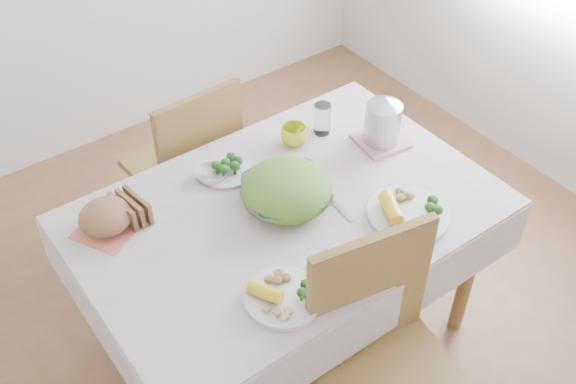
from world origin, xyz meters
TOP-DOWN VIEW (x-y plane):
  - floor at (0.00, 0.00)m, footprint 3.60×3.60m
  - dining_table at (0.00, 0.00)m, footprint 1.40×0.90m
  - tablecloth at (0.00, 0.00)m, footprint 1.50×1.00m
  - chair_far at (-0.03, 0.77)m, footprint 0.45×0.45m
  - salad_bowl at (0.02, 0.03)m, footprint 0.40×0.40m
  - dinner_plate_left at (-0.26, -0.33)m, footprint 0.28×0.28m
  - dinner_plate_right at (0.32, -0.29)m, footprint 0.42×0.42m
  - broccoli_plate at (-0.07, 0.29)m, footprint 0.25×0.25m
  - napkin at (-0.56, 0.29)m, footprint 0.27×0.27m
  - bread_loaf at (-0.56, 0.29)m, footprint 0.21×0.20m
  - fruit_bowl at (-0.13, 0.31)m, footprint 0.15×0.15m
  - yellow_mug at (0.25, 0.29)m, footprint 0.11×0.11m
  - glass_tumbler at (0.39, 0.29)m, footprint 0.07×0.07m
  - pink_tray at (0.54, 0.09)m, footprint 0.21×0.21m
  - electric_kettle at (0.54, 0.09)m, footprint 0.15×0.15m
  - fork_right at (0.16, -0.11)m, footprint 0.03×0.17m
  - knife at (-0.09, -0.25)m, footprint 0.21×0.07m

SIDE VIEW (x-z plane):
  - floor at x=0.00m, z-range 0.00..0.00m
  - dining_table at x=0.00m, z-range 0.00..0.75m
  - chair_far at x=-0.03m, z-range -0.01..0.94m
  - tablecloth at x=0.00m, z-range 0.75..0.76m
  - napkin at x=-0.56m, z-range 0.76..0.77m
  - fork_right at x=0.16m, z-range 0.76..0.77m
  - knife at x=-0.09m, z-range 0.76..0.77m
  - pink_tray at x=0.54m, z-range 0.76..0.78m
  - broccoli_plate at x=-0.07m, z-range 0.76..0.78m
  - dinner_plate_left at x=-0.26m, z-range 0.76..0.78m
  - dinner_plate_right at x=0.32m, z-range 0.76..0.79m
  - fruit_bowl at x=-0.13m, z-range 0.76..0.80m
  - salad_bowl at x=0.02m, z-range 0.76..0.84m
  - yellow_mug at x=0.25m, z-range 0.76..0.85m
  - bread_loaf at x=-0.56m, z-range 0.76..0.88m
  - glass_tumbler at x=0.39m, z-range 0.76..0.89m
  - electric_kettle at x=0.54m, z-range 0.78..0.98m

